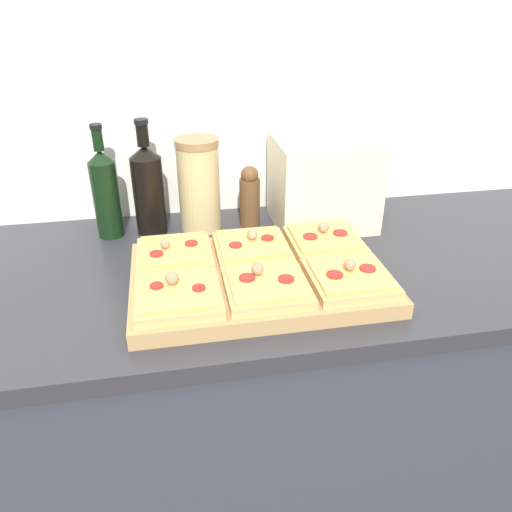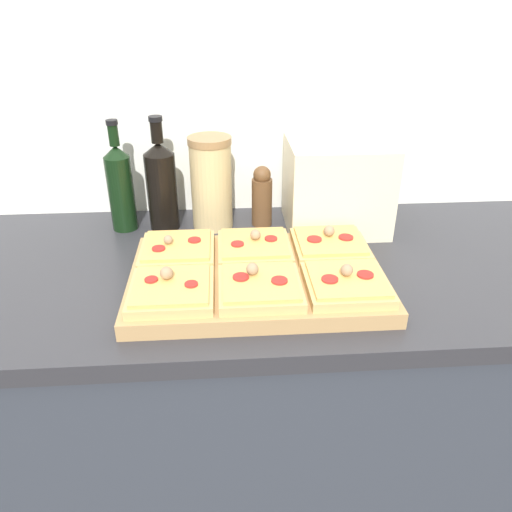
{
  "view_description": "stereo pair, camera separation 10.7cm",
  "coord_description": "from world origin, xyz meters",
  "px_view_note": "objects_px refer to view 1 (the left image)",
  "views": [
    {
      "loc": [
        -0.22,
        -0.67,
        1.45
      ],
      "look_at": [
        -0.05,
        0.25,
        0.94
      ],
      "focal_mm": 35.0,
      "sensor_mm": 36.0,
      "label": 1
    },
    {
      "loc": [
        -0.12,
        -0.68,
        1.45
      ],
      "look_at": [
        -0.05,
        0.25,
        0.94
      ],
      "focal_mm": 35.0,
      "sensor_mm": 36.0,
      "label": 2
    }
  ],
  "objects_px": {
    "olive_oil_bottle": "(106,192)",
    "pepper_mill": "(250,197)",
    "cutting_board": "(259,278)",
    "wine_bottle": "(148,188)",
    "grain_jar_tall": "(199,185)",
    "toaster_oven": "(323,182)"
  },
  "relations": [
    {
      "from": "olive_oil_bottle",
      "to": "pepper_mill",
      "type": "relative_size",
      "value": 1.76
    },
    {
      "from": "cutting_board",
      "to": "wine_bottle",
      "type": "distance_m",
      "value": 0.39
    },
    {
      "from": "olive_oil_bottle",
      "to": "wine_bottle",
      "type": "xyz_separation_m",
      "value": [
        0.1,
        0.0,
        0.0
      ]
    },
    {
      "from": "grain_jar_tall",
      "to": "olive_oil_bottle",
      "type": "bearing_deg",
      "value": -180.0
    },
    {
      "from": "wine_bottle",
      "to": "toaster_oven",
      "type": "height_order",
      "value": "wine_bottle"
    },
    {
      "from": "toaster_oven",
      "to": "grain_jar_tall",
      "type": "bearing_deg",
      "value": 175.81
    },
    {
      "from": "olive_oil_bottle",
      "to": "wine_bottle",
      "type": "height_order",
      "value": "wine_bottle"
    },
    {
      "from": "wine_bottle",
      "to": "grain_jar_tall",
      "type": "relative_size",
      "value": 1.22
    },
    {
      "from": "olive_oil_bottle",
      "to": "grain_jar_tall",
      "type": "bearing_deg",
      "value": 0.0
    },
    {
      "from": "wine_bottle",
      "to": "pepper_mill",
      "type": "height_order",
      "value": "wine_bottle"
    },
    {
      "from": "olive_oil_bottle",
      "to": "toaster_oven",
      "type": "distance_m",
      "value": 0.55
    },
    {
      "from": "olive_oil_bottle",
      "to": "grain_jar_tall",
      "type": "distance_m",
      "value": 0.23
    },
    {
      "from": "wine_bottle",
      "to": "grain_jar_tall",
      "type": "bearing_deg",
      "value": 0.0
    },
    {
      "from": "wine_bottle",
      "to": "grain_jar_tall",
      "type": "height_order",
      "value": "wine_bottle"
    },
    {
      "from": "olive_oil_bottle",
      "to": "grain_jar_tall",
      "type": "relative_size",
      "value": 1.19
    },
    {
      "from": "wine_bottle",
      "to": "toaster_oven",
      "type": "xyz_separation_m",
      "value": [
        0.45,
        -0.02,
        -0.01
      ]
    },
    {
      "from": "cutting_board",
      "to": "pepper_mill",
      "type": "xyz_separation_m",
      "value": [
        0.04,
        0.31,
        0.06
      ]
    },
    {
      "from": "pepper_mill",
      "to": "grain_jar_tall",
      "type": "bearing_deg",
      "value": 180.0
    },
    {
      "from": "grain_jar_tall",
      "to": "toaster_oven",
      "type": "xyz_separation_m",
      "value": [
        0.32,
        -0.02,
        -0.01
      ]
    },
    {
      "from": "wine_bottle",
      "to": "pepper_mill",
      "type": "bearing_deg",
      "value": 0.0
    },
    {
      "from": "wine_bottle",
      "to": "grain_jar_tall",
      "type": "distance_m",
      "value": 0.13
    },
    {
      "from": "olive_oil_bottle",
      "to": "grain_jar_tall",
      "type": "xyz_separation_m",
      "value": [
        0.23,
        0.0,
        0.0
      ]
    }
  ]
}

